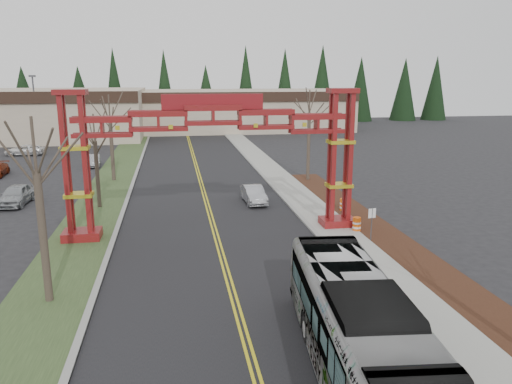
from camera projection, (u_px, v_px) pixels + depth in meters
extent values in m
cube|color=black|center=(207.00, 205.00, 38.02)|extent=(12.00, 110.00, 0.02)
cube|color=gold|center=(206.00, 205.00, 38.00)|extent=(0.12, 100.00, 0.01)
cube|color=gold|center=(209.00, 205.00, 38.04)|extent=(0.12, 100.00, 0.01)
cube|color=gray|center=(286.00, 201.00, 39.00)|extent=(0.30, 110.00, 0.15)
cube|color=gray|center=(304.00, 200.00, 39.23)|extent=(2.60, 110.00, 0.14)
cube|color=black|center=(430.00, 270.00, 25.25)|extent=(2.60, 50.00, 0.12)
cube|color=#2D4120|center=(99.00, 209.00, 36.73)|extent=(4.00, 110.00, 0.08)
cube|color=gray|center=(124.00, 208.00, 37.02)|extent=(0.30, 110.00, 0.15)
cube|color=maroon|center=(82.00, 235.00, 29.95)|extent=(2.20, 1.60, 0.60)
cube|color=maroon|center=(65.00, 166.00, 28.54)|extent=(0.28, 0.28, 8.00)
cube|color=maroon|center=(85.00, 165.00, 28.72)|extent=(0.28, 0.28, 8.00)
cube|color=maroon|center=(68.00, 164.00, 29.21)|extent=(0.28, 0.28, 8.00)
cube|color=maroon|center=(87.00, 163.00, 29.39)|extent=(0.28, 0.28, 8.00)
cube|color=gold|center=(79.00, 195.00, 29.37)|extent=(1.60, 1.10, 0.22)
cube|color=gold|center=(75.00, 148.00, 28.73)|extent=(1.60, 1.10, 0.22)
cube|color=maroon|center=(70.00, 92.00, 28.02)|extent=(1.80, 1.20, 0.30)
cube|color=maroon|center=(338.00, 222.00, 32.52)|extent=(2.20, 1.60, 0.60)
cube|color=maroon|center=(333.00, 158.00, 31.11)|extent=(0.28, 0.28, 8.00)
cube|color=maroon|center=(350.00, 158.00, 31.29)|extent=(0.28, 0.28, 8.00)
cube|color=maroon|center=(330.00, 157.00, 31.79)|extent=(0.28, 0.28, 8.00)
cube|color=maroon|center=(347.00, 156.00, 31.96)|extent=(0.28, 0.28, 8.00)
cube|color=gold|center=(339.00, 185.00, 31.95)|extent=(1.60, 1.10, 0.22)
cube|color=gold|center=(341.00, 142.00, 31.31)|extent=(1.60, 1.10, 0.22)
cube|color=maroon|center=(343.00, 91.00, 30.59)|extent=(1.80, 1.20, 0.30)
cube|color=maroon|center=(213.00, 113.00, 29.59)|extent=(16.00, 0.90, 1.00)
cube|color=maroon|center=(213.00, 128.00, 29.79)|extent=(16.00, 0.90, 0.60)
cube|color=maroon|center=(213.00, 102.00, 29.44)|extent=(6.00, 0.25, 0.90)
cube|color=tan|center=(240.00, 110.00, 91.64)|extent=(38.00, 20.00, 7.00)
cube|color=black|center=(248.00, 97.00, 81.33)|extent=(38.00, 0.40, 1.60)
cone|color=black|center=(29.00, 92.00, 96.12)|extent=(5.60, 5.60, 13.00)
cylinder|color=#382D26|center=(32.00, 122.00, 97.42)|extent=(0.80, 0.80, 1.60)
cone|color=black|center=(75.00, 92.00, 97.49)|extent=(5.60, 5.60, 13.00)
cylinder|color=#382D26|center=(77.00, 121.00, 98.79)|extent=(0.80, 0.80, 1.60)
cone|color=black|center=(119.00, 92.00, 98.86)|extent=(5.60, 5.60, 13.00)
cylinder|color=#382D26|center=(121.00, 120.00, 100.16)|extent=(0.80, 0.80, 1.60)
cone|color=black|center=(163.00, 91.00, 100.22)|extent=(5.60, 5.60, 13.00)
cylinder|color=#382D26|center=(164.00, 120.00, 101.53)|extent=(0.80, 0.80, 1.60)
cone|color=black|center=(205.00, 91.00, 101.59)|extent=(5.60, 5.60, 13.00)
cylinder|color=#382D26|center=(206.00, 119.00, 102.89)|extent=(0.80, 0.80, 1.60)
cone|color=black|center=(246.00, 91.00, 102.96)|extent=(5.60, 5.60, 13.00)
cylinder|color=#382D26|center=(247.00, 119.00, 104.26)|extent=(0.80, 0.80, 1.60)
cone|color=black|center=(287.00, 91.00, 104.33)|extent=(5.60, 5.60, 13.00)
cylinder|color=#382D26|center=(286.00, 118.00, 105.63)|extent=(0.80, 0.80, 1.60)
cone|color=black|center=(326.00, 91.00, 105.70)|extent=(5.60, 5.60, 13.00)
cylinder|color=#382D26|center=(325.00, 118.00, 107.00)|extent=(0.80, 0.80, 1.60)
cone|color=black|center=(364.00, 90.00, 107.07)|extent=(5.60, 5.60, 13.00)
cylinder|color=#382D26|center=(362.00, 117.00, 108.37)|extent=(0.80, 0.80, 1.60)
cone|color=black|center=(401.00, 90.00, 108.43)|extent=(5.60, 5.60, 13.00)
cylinder|color=#382D26|center=(399.00, 116.00, 109.74)|extent=(0.80, 0.80, 1.60)
cone|color=black|center=(437.00, 90.00, 109.80)|extent=(5.60, 5.60, 13.00)
cylinder|color=#382D26|center=(435.00, 116.00, 111.10)|extent=(0.80, 0.80, 1.60)
imported|color=#B4B9BD|center=(358.00, 331.00, 16.09)|extent=(3.87, 11.95, 3.27)
imported|color=#A5A8AD|center=(254.00, 194.00, 38.60)|extent=(1.65, 4.14, 1.34)
imported|color=#9B9FA2|center=(16.00, 195.00, 38.06)|extent=(2.05, 4.57, 1.52)
imported|color=#9B9DA2|center=(93.00, 161.00, 54.10)|extent=(1.70, 3.93, 1.26)
imported|color=white|center=(24.00, 150.00, 61.59)|extent=(4.76, 2.38, 1.29)
cylinder|color=#382D26|center=(43.00, 238.00, 21.16)|extent=(0.34, 0.34, 5.86)
cylinder|color=#382D26|center=(34.00, 145.00, 20.25)|extent=(0.13, 0.13, 2.31)
cylinder|color=#382D26|center=(97.00, 175.00, 36.74)|extent=(0.30, 0.30, 5.02)
cylinder|color=#382D26|center=(94.00, 128.00, 35.95)|extent=(0.11, 0.11, 2.04)
cylinder|color=#382D26|center=(112.00, 151.00, 46.14)|extent=(0.34, 0.34, 5.73)
cylinder|color=#382D26|center=(109.00, 108.00, 45.24)|extent=(0.13, 0.13, 2.37)
cylinder|color=#382D26|center=(308.00, 147.00, 46.26)|extent=(0.31, 0.31, 6.34)
cylinder|color=#382D26|center=(310.00, 102.00, 45.32)|extent=(0.12, 0.12, 2.15)
cylinder|color=#3F3F44|center=(36.00, 112.00, 68.71)|extent=(0.21, 0.21, 9.45)
cube|color=#3F3F44|center=(32.00, 76.00, 67.60)|extent=(0.84, 0.42, 0.26)
cylinder|color=#3F3F44|center=(371.00, 226.00, 29.34)|extent=(0.06, 0.06, 2.08)
cube|color=white|center=(372.00, 213.00, 29.17)|extent=(0.47, 0.11, 0.57)
cylinder|color=#EC570D|center=(357.00, 225.00, 31.36)|extent=(0.51, 0.51, 0.98)
cylinder|color=white|center=(357.00, 223.00, 31.33)|extent=(0.53, 0.53, 0.12)
cylinder|color=white|center=(357.00, 227.00, 31.39)|extent=(0.53, 0.53, 0.12)
cylinder|color=#EC570D|center=(346.00, 215.00, 33.60)|extent=(0.47, 0.47, 0.91)
cylinder|color=white|center=(346.00, 213.00, 33.57)|extent=(0.49, 0.49, 0.11)
cylinder|color=white|center=(346.00, 217.00, 33.63)|extent=(0.49, 0.49, 0.11)
cylinder|color=#EC570D|center=(343.00, 205.00, 36.10)|extent=(0.51, 0.51, 0.98)
cylinder|color=white|center=(343.00, 203.00, 36.06)|extent=(0.53, 0.53, 0.12)
cylinder|color=white|center=(343.00, 207.00, 36.13)|extent=(0.53, 0.53, 0.12)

